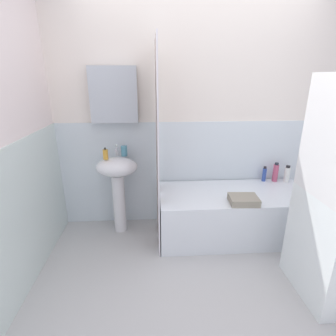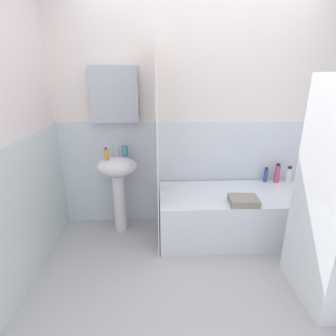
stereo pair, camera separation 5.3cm
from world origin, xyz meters
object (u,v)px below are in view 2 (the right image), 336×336
at_px(shampoo_bottle, 266,175).
at_px(body_wash_bottle, 289,175).
at_px(sink, 118,178).
at_px(towel_folded, 244,201).
at_px(bathtub, 233,214).
at_px(soap_dispenser, 106,154).
at_px(conditioner_bottle, 277,173).
at_px(toothbrush_cup, 125,151).

bearing_deg(shampoo_bottle, body_wash_bottle, -8.92).
distance_m(sink, body_wash_bottle, 1.94).
height_order(shampoo_bottle, towel_folded, shampoo_bottle).
relative_size(bathtub, towel_folded, 5.86).
relative_size(soap_dispenser, conditioner_bottle, 0.56).
bearing_deg(soap_dispenser, conditioner_bottle, 4.65).
height_order(bathtub, body_wash_bottle, body_wash_bottle).
relative_size(toothbrush_cup, shampoo_bottle, 0.62).
bearing_deg(shampoo_bottle, toothbrush_cup, -177.91).
xyz_separation_m(soap_dispenser, shampoo_bottle, (1.79, 0.17, -0.33)).
xyz_separation_m(body_wash_bottle, shampoo_bottle, (-0.25, 0.04, -0.01)).
xyz_separation_m(shampoo_bottle, towel_folded, (-0.43, -0.55, -0.05)).
bearing_deg(body_wash_bottle, bathtub, -159.51).
bearing_deg(bathtub, sink, 172.30).
relative_size(sink, shampoo_bottle, 4.85).
bearing_deg(soap_dispenser, shampoo_bottle, 5.37).
distance_m(conditioner_bottle, towel_folded, 0.78).
bearing_deg(toothbrush_cup, body_wash_bottle, 0.59).
height_order(soap_dispenser, shampoo_bottle, soap_dispenser).
distance_m(sink, bathtub, 1.31).
bearing_deg(soap_dispenser, toothbrush_cup, 31.30).
bearing_deg(towel_folded, sink, 161.70).
bearing_deg(body_wash_bottle, conditioner_bottle, 167.87).
relative_size(toothbrush_cup, body_wash_bottle, 0.55).
bearing_deg(towel_folded, shampoo_bottle, 51.62).
xyz_separation_m(conditioner_bottle, shampoo_bottle, (-0.13, 0.01, -0.02)).
relative_size(sink, bathtub, 0.54).
xyz_separation_m(sink, towel_folded, (1.25, -0.41, -0.09)).
bearing_deg(bathtub, body_wash_bottle, 20.49).
relative_size(sink, towel_folded, 3.17).
bearing_deg(toothbrush_cup, conditioner_bottle, 1.53).
relative_size(bathtub, body_wash_bottle, 8.05).
height_order(sink, soap_dispenser, soap_dispenser).
height_order(soap_dispenser, towel_folded, soap_dispenser).
bearing_deg(sink, shampoo_bottle, 4.48).
relative_size(sink, conditioner_bottle, 3.83).
xyz_separation_m(sink, soap_dispenser, (-0.10, -0.04, 0.28)).
xyz_separation_m(toothbrush_cup, towel_folded, (1.18, -0.49, -0.38)).
bearing_deg(bathtub, conditioner_bottle, 26.77).
xyz_separation_m(toothbrush_cup, body_wash_bottle, (1.86, 0.02, -0.32)).
relative_size(sink, soap_dispenser, 6.90).
relative_size(body_wash_bottle, shampoo_bottle, 1.11).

